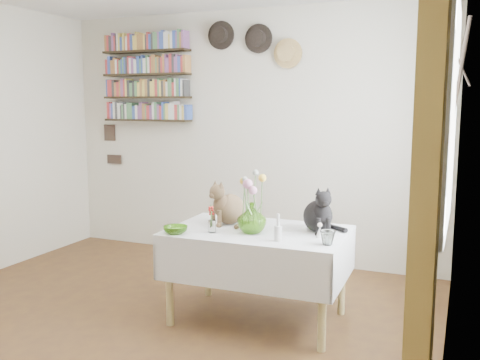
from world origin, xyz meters
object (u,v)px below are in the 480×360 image
at_px(tabby_cat, 230,201).
at_px(black_cat, 318,208).
at_px(flower_vase, 252,218).
at_px(bookshelf_unit, 147,78).
at_px(dining_table, 258,252).

relative_size(tabby_cat, black_cat, 1.02).
xyz_separation_m(black_cat, flower_vase, (-0.41, -0.24, -0.06)).
height_order(black_cat, bookshelf_unit, bookshelf_unit).
bearing_deg(flower_vase, black_cat, 30.06).
relative_size(flower_vase, bookshelf_unit, 0.22).
relative_size(dining_table, flower_vase, 5.94).
height_order(dining_table, bookshelf_unit, bookshelf_unit).
bearing_deg(dining_table, bookshelf_unit, 142.34).
xyz_separation_m(dining_table, black_cat, (0.40, 0.15, 0.34)).
bearing_deg(tabby_cat, black_cat, 28.01).
relative_size(dining_table, bookshelf_unit, 1.28).
xyz_separation_m(black_cat, bookshelf_unit, (-2.21, 1.25, 1.00)).
height_order(flower_vase, bookshelf_unit, bookshelf_unit).
distance_m(black_cat, bookshelf_unit, 2.73).
distance_m(dining_table, tabby_cat, 0.45).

